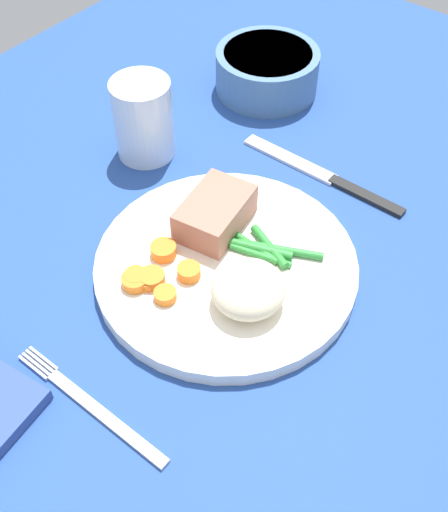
% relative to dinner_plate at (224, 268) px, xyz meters
% --- Properties ---
extents(dining_table, '(1.20, 0.90, 0.02)m').
position_rel_dinner_plate_xyz_m(dining_table, '(0.00, 0.04, -0.02)').
color(dining_table, '#234793').
rests_on(dining_table, ground).
extents(dinner_plate, '(0.25, 0.25, 0.02)m').
position_rel_dinner_plate_xyz_m(dinner_plate, '(0.00, 0.00, 0.00)').
color(dinner_plate, white).
rests_on(dinner_plate, dining_table).
extents(meat_portion, '(0.09, 0.07, 0.03)m').
position_rel_dinner_plate_xyz_m(meat_portion, '(0.03, 0.04, 0.02)').
color(meat_portion, '#A86B56').
rests_on(meat_portion, dinner_plate).
extents(mashed_potatoes, '(0.07, 0.07, 0.04)m').
position_rel_dinner_plate_xyz_m(mashed_potatoes, '(-0.02, -0.05, 0.03)').
color(mashed_potatoes, beige).
rests_on(mashed_potatoes, dinner_plate).
extents(carrot_slices, '(0.07, 0.06, 0.01)m').
position_rel_dinner_plate_xyz_m(carrot_slices, '(-0.05, 0.04, 0.01)').
color(carrot_slices, orange).
rests_on(carrot_slices, dinner_plate).
extents(green_beans, '(0.05, 0.10, 0.01)m').
position_rel_dinner_plate_xyz_m(green_beans, '(0.04, -0.02, 0.01)').
color(green_beans, '#2D8C38').
rests_on(green_beans, dinner_plate).
extents(fork, '(0.01, 0.17, 0.00)m').
position_rel_dinner_plate_xyz_m(fork, '(-0.18, -0.00, -0.01)').
color(fork, silver).
rests_on(fork, dining_table).
extents(knife, '(0.02, 0.21, 0.01)m').
position_rel_dinner_plate_xyz_m(knife, '(0.18, -0.00, -0.01)').
color(knife, black).
rests_on(knife, dining_table).
extents(water_glass, '(0.07, 0.07, 0.09)m').
position_rel_dinner_plate_xyz_m(water_glass, '(0.09, 0.19, 0.03)').
color(water_glass, silver).
rests_on(water_glass, dining_table).
extents(salad_bowl, '(0.13, 0.13, 0.05)m').
position_rel_dinner_plate_xyz_m(salad_bowl, '(0.28, 0.15, 0.02)').
color(salad_bowl, '#4C7299').
rests_on(salad_bowl, dining_table).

